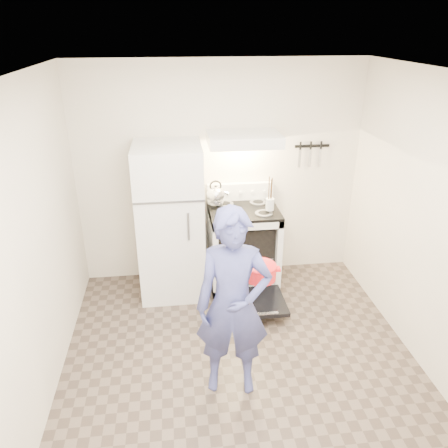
{
  "coord_description": "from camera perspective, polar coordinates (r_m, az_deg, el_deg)",
  "views": [
    {
      "loc": [
        -0.53,
        -2.9,
        2.81
      ],
      "look_at": [
        -0.05,
        1.0,
        1.0
      ],
      "focal_mm": 35.0,
      "sensor_mm": 36.0,
      "label": 1
    }
  ],
  "objects": [
    {
      "name": "oven_door",
      "position": [
        4.7,
        3.63,
        -10.18
      ],
      "size": [
        0.7,
        0.54,
        0.04
      ],
      "primitive_type": "cube",
      "color": "black",
      "rests_on": "floor"
    },
    {
      "name": "backsplash",
      "position": [
        5.04,
        2.11,
        4.28
      ],
      "size": [
        0.76,
        0.07,
        0.2
      ],
      "primitive_type": "cube",
      "color": "white",
      "rests_on": "cooktop"
    },
    {
      "name": "cooktop",
      "position": [
        4.82,
        2.62,
        1.82
      ],
      "size": [
        0.76,
        0.65,
        0.03
      ],
      "primitive_type": "cube",
      "color": "black",
      "rests_on": "stove_body"
    },
    {
      "name": "stove_body",
      "position": [
        5.02,
        2.51,
        -3.18
      ],
      "size": [
        0.76,
        0.65,
        0.92
      ],
      "primitive_type": "cube",
      "color": "white",
      "rests_on": "floor"
    },
    {
      "name": "range_hood",
      "position": [
        4.64,
        2.65,
        11.02
      ],
      "size": [
        0.76,
        0.5,
        0.12
      ],
      "primitive_type": "cube",
      "color": "white",
      "rests_on": "back_wall"
    },
    {
      "name": "tea_kettle",
      "position": [
        4.83,
        -1.1,
        4.01
      ],
      "size": [
        0.25,
        0.2,
        0.3
      ],
      "primitive_type": null,
      "color": "#BBBBC0",
      "rests_on": "cooktop"
    },
    {
      "name": "floor",
      "position": [
        4.07,
        2.56,
        -18.94
      ],
      "size": [
        3.6,
        3.6,
        0.0
      ],
      "primitive_type": "plane",
      "color": "brown",
      "rests_on": "ground"
    },
    {
      "name": "dutch_oven",
      "position": [
        3.74,
        4.79,
        -6.27
      ],
      "size": [
        0.34,
        0.27,
        0.22
      ],
      "primitive_type": null,
      "color": "red",
      "rests_on": "person"
    },
    {
      "name": "back_wall",
      "position": [
        4.98,
        -0.56,
        6.49
      ],
      "size": [
        3.2,
        0.02,
        2.5
      ],
      "primitive_type": "cube",
      "color": "beige",
      "rests_on": "ground"
    },
    {
      "name": "utensil_jar",
      "position": [
        4.71,
        6.01,
        2.58
      ],
      "size": [
        0.1,
        0.1,
        0.13
      ],
      "primitive_type": "cylinder",
      "rotation": [
        0.0,
        0.0,
        -0.16
      ],
      "color": "silver",
      "rests_on": "cooktop"
    },
    {
      "name": "person",
      "position": [
        3.46,
        1.2,
        -10.54
      ],
      "size": [
        0.64,
        0.46,
        1.62
      ],
      "primitive_type": "imported",
      "rotation": [
        0.0,
        0.0,
        -0.13
      ],
      "color": "navy",
      "rests_on": "floor"
    },
    {
      "name": "oven_rack",
      "position": [
        5.03,
        2.51,
        -3.38
      ],
      "size": [
        0.6,
        0.52,
        0.01
      ],
      "primitive_type": "cube",
      "color": "slate",
      "rests_on": "stove_body"
    },
    {
      "name": "knife_strip",
      "position": [
        5.1,
        11.44,
        9.96
      ],
      "size": [
        0.4,
        0.02,
        0.03
      ],
      "primitive_type": "cube",
      "color": "black",
      "rests_on": "back_wall"
    },
    {
      "name": "pizza_stone",
      "position": [
        5.08,
        3.03,
        -2.9
      ],
      "size": [
        0.29,
        0.29,
        0.02
      ],
      "primitive_type": "cylinder",
      "color": "brown",
      "rests_on": "oven_rack"
    },
    {
      "name": "refrigerator",
      "position": [
        4.77,
        -7.0,
        0.29
      ],
      "size": [
        0.7,
        0.7,
        1.7
      ],
      "primitive_type": "cube",
      "color": "white",
      "rests_on": "floor"
    }
  ]
}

